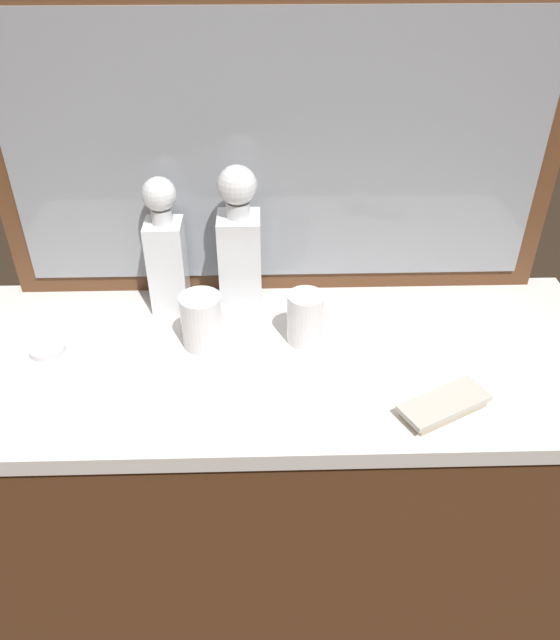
# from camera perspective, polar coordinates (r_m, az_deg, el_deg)

# --- Properties ---
(ground_plane) EXTENTS (6.00, 6.00, 0.00)m
(ground_plane) POSITION_cam_1_polar(r_m,az_deg,el_deg) (1.90, 0.00, -24.61)
(ground_plane) COLOR #2D2319
(dresser) EXTENTS (1.27, 0.51, 0.90)m
(dresser) POSITION_cam_1_polar(r_m,az_deg,el_deg) (1.52, 0.00, -16.27)
(dresser) COLOR brown
(dresser) RESTS_ON ground_plane
(dresser_mirror) EXTENTS (1.12, 0.03, 0.61)m
(dresser_mirror) POSITION_cam_1_polar(r_m,az_deg,el_deg) (1.26, -0.31, 14.84)
(dresser_mirror) COLOR brown
(dresser_mirror) RESTS_ON dresser
(crystal_decanter_right) EXTENTS (0.07, 0.07, 0.29)m
(crystal_decanter_right) POSITION_cam_1_polar(r_m,az_deg,el_deg) (1.29, -10.25, 5.57)
(crystal_decanter_right) COLOR white
(crystal_decanter_right) RESTS_ON dresser
(crystal_decanter_center) EXTENTS (0.08, 0.08, 0.32)m
(crystal_decanter_center) POSITION_cam_1_polar(r_m,az_deg,el_deg) (1.25, -3.64, 5.63)
(crystal_decanter_center) COLOR white
(crystal_decanter_center) RESTS_ON dresser
(crystal_tumbler_far_left) EXTENTS (0.07, 0.07, 0.10)m
(crystal_tumbler_far_left) POSITION_cam_1_polar(r_m,az_deg,el_deg) (1.21, 2.31, 0.02)
(crystal_tumbler_far_left) COLOR white
(crystal_tumbler_far_left) RESTS_ON dresser
(crystal_tumbler_far_right) EXTENTS (0.08, 0.08, 0.11)m
(crystal_tumbler_far_right) POSITION_cam_1_polar(r_m,az_deg,el_deg) (1.21, -7.10, -0.24)
(crystal_tumbler_far_right) COLOR white
(crystal_tumbler_far_right) RESTS_ON dresser
(silver_brush_right) EXTENTS (0.17, 0.13, 0.02)m
(silver_brush_right) POSITION_cam_1_polar(r_m,az_deg,el_deg) (1.11, 14.66, -7.54)
(silver_brush_right) COLOR #B7A88C
(silver_brush_right) RESTS_ON dresser
(porcelain_dish) EXTENTS (0.07, 0.07, 0.01)m
(porcelain_dish) POSITION_cam_1_polar(r_m,az_deg,el_deg) (1.28, -20.39, -2.48)
(porcelain_dish) COLOR silver
(porcelain_dish) RESTS_ON dresser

